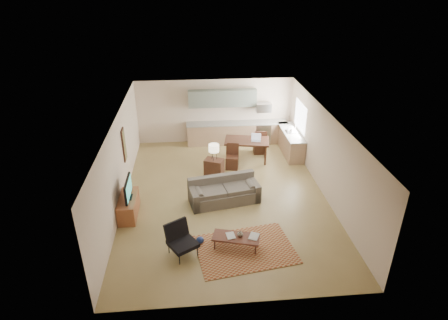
{
  "coord_description": "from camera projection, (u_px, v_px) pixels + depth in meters",
  "views": [
    {
      "loc": [
        -0.97,
        -10.43,
        6.59
      ],
      "look_at": [
        0.0,
        0.3,
        1.15
      ],
      "focal_mm": 30.0,
      "sensor_mm": 36.0,
      "label": 1
    }
  ],
  "objects": [
    {
      "name": "kitchen_counter_right",
      "position": [
        290.0,
        142.0,
        15.02
      ],
      "size": [
        0.64,
        2.26,
        0.92
      ],
      "primitive_type": null,
      "color": "#9E7B5C",
      "rests_on": "ground"
    },
    {
      "name": "coffee_table",
      "position": [
        236.0,
        242.0,
        9.9
      ],
      "size": [
        1.33,
        0.81,
        0.37
      ],
      "primitive_type": null,
      "rotation": [
        0.0,
        0.0,
        -0.27
      ],
      "color": "#4A2318",
      "rests_on": "floor"
    },
    {
      "name": "dining_chair_near",
      "position": [
        232.0,
        157.0,
        13.82
      ],
      "size": [
        0.53,
        0.55,
        0.94
      ],
      "primitive_type": null,
      "rotation": [
        0.0,
        0.0,
        -0.2
      ],
      "color": "#351C12",
      "rests_on": "floor"
    },
    {
      "name": "vase",
      "position": [
        240.0,
        233.0,
        9.8
      ],
      "size": [
        0.22,
        0.22,
        0.16
      ],
      "primitive_type": "imported",
      "rotation": [
        0.0,
        0.0,
        0.22
      ],
      "color": "black",
      "rests_on": "coffee_table"
    },
    {
      "name": "soap_bottle",
      "position": [
        288.0,
        129.0,
        14.85
      ],
      "size": [
        0.09,
        0.09,
        0.19
      ],
      "primitive_type": "imported",
      "rotation": [
        0.0,
        0.0,
        -0.02
      ],
      "color": "beige",
      "rests_on": "kitchen_counter_right"
    },
    {
      "name": "kitchen_microwave",
      "position": [
        263.0,
        107.0,
        15.52
      ],
      "size": [
        0.62,
        0.4,
        0.35
      ],
      "primitive_type": "cube",
      "color": "#A5A8AD",
      "rests_on": "room"
    },
    {
      "name": "sofa",
      "position": [
        224.0,
        191.0,
        11.82
      ],
      "size": [
        2.43,
        1.42,
        0.79
      ],
      "primitive_type": null,
      "rotation": [
        0.0,
        0.0,
        0.2
      ],
      "color": "#595147",
      "rests_on": "floor"
    },
    {
      "name": "tv",
      "position": [
        128.0,
        189.0,
        10.95
      ],
      "size": [
        0.1,
        1.0,
        0.6
      ],
      "primitive_type": null,
      "color": "black",
      "rests_on": "tv_credenza"
    },
    {
      "name": "kitchen_range",
      "position": [
        262.0,
        132.0,
        16.0
      ],
      "size": [
        0.62,
        0.62,
        0.9
      ],
      "primitive_type": "cube",
      "color": "#A5A8AD",
      "rests_on": "ground"
    },
    {
      "name": "console_table",
      "position": [
        214.0,
        169.0,
        13.17
      ],
      "size": [
        0.75,
        0.64,
        0.74
      ],
      "primitive_type": null,
      "rotation": [
        0.0,
        0.0,
        -0.41
      ],
      "color": "#351C12",
      "rests_on": "floor"
    },
    {
      "name": "kitchen_counter_back",
      "position": [
        237.0,
        133.0,
        15.91
      ],
      "size": [
        4.26,
        0.64,
        0.92
      ],
      "primitive_type": null,
      "color": "#9E7B5C",
      "rests_on": "ground"
    },
    {
      "name": "room",
      "position": [
        225.0,
        159.0,
        11.72
      ],
      "size": [
        9.0,
        9.0,
        9.0
      ],
      "color": "olive",
      "rests_on": "ground"
    },
    {
      "name": "book_b",
      "position": [
        250.0,
        235.0,
        9.84
      ],
      "size": [
        0.48,
        0.5,
        0.02
      ],
      "primitive_type": "imported",
      "rotation": [
        0.0,
        0.0,
        -0.43
      ],
      "color": "navy",
      "rests_on": "coffee_table"
    },
    {
      "name": "rug",
      "position": [
        245.0,
        249.0,
        9.91
      ],
      "size": [
        2.77,
        2.13,
        0.02
      ],
      "primitive_type": "cube",
      "rotation": [
        0.0,
        0.0,
        0.16
      ],
      "color": "brown",
      "rests_on": "floor"
    },
    {
      "name": "window_right",
      "position": [
        300.0,
        116.0,
        14.55
      ],
      "size": [
        0.02,
        1.4,
        1.05
      ],
      "primitive_type": "cube",
      "color": "white",
      "rests_on": "room"
    },
    {
      "name": "dining_chair_far",
      "position": [
        260.0,
        141.0,
        15.01
      ],
      "size": [
        0.51,
        0.53,
        1.02
      ],
      "primitive_type": null,
      "rotation": [
        0.0,
        0.0,
        3.1
      ],
      "color": "#351C12",
      "rests_on": "floor"
    },
    {
      "name": "book_a",
      "position": [
        227.0,
        236.0,
        9.8
      ],
      "size": [
        0.29,
        0.35,
        0.03
      ],
      "primitive_type": "imported",
      "rotation": [
        0.0,
        0.0,
        0.13
      ],
      "color": "maroon",
      "rests_on": "coffee_table"
    },
    {
      "name": "armchair",
      "position": [
        183.0,
        241.0,
        9.56
      ],
      "size": [
        1.04,
        1.04,
        0.87
      ],
      "primitive_type": null,
      "rotation": [
        0.0,
        0.0,
        0.55
      ],
      "color": "black",
      "rests_on": "floor"
    },
    {
      "name": "table_lamp",
      "position": [
        214.0,
        152.0,
        12.87
      ],
      "size": [
        0.49,
        0.49,
        0.59
      ],
      "primitive_type": null,
      "rotation": [
        0.0,
        0.0,
        -0.52
      ],
      "color": "beige",
      "rests_on": "console_table"
    },
    {
      "name": "triptych",
      "position": [
        213.0,
        102.0,
        15.5
      ],
      "size": [
        1.7,
        0.04,
        0.5
      ],
      "primitive_type": null,
      "color": "beige",
      "rests_on": "room"
    },
    {
      "name": "dining_table",
      "position": [
        247.0,
        150.0,
        14.45
      ],
      "size": [
        1.82,
        1.25,
        0.85
      ],
      "primitive_type": null,
      "rotation": [
        0.0,
        0.0,
        -0.19
      ],
      "color": "#351C12",
      "rests_on": "floor"
    },
    {
      "name": "upper_cabinets",
      "position": [
        222.0,
        98.0,
        15.32
      ],
      "size": [
        2.8,
        0.34,
        0.7
      ],
      "primitive_type": "cube",
      "color": "slate",
      "rests_on": "room"
    },
    {
      "name": "wall_art_left",
      "position": [
        124.0,
        145.0,
        12.17
      ],
      "size": [
        0.06,
        0.42,
        1.1
      ],
      "primitive_type": null,
      "color": "olive",
      "rests_on": "room"
    },
    {
      "name": "laptop",
      "position": [
        256.0,
        138.0,
        14.12
      ],
      "size": [
        0.4,
        0.32,
        0.27
      ],
      "primitive_type": null,
      "rotation": [
        0.0,
        0.0,
        -0.17
      ],
      "color": "#A5A8AD",
      "rests_on": "dining_table"
    },
    {
      "name": "tv_credenza",
      "position": [
        129.0,
        206.0,
        11.21
      ],
      "size": [
        0.5,
        1.3,
        0.6
      ],
      "primitive_type": null,
      "color": "brown",
      "rests_on": "floor"
    }
  ]
}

